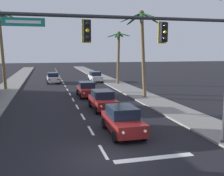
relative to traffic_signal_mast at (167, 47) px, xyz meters
The scene contains 13 objects.
ground_plane 6.09m from the traffic_signal_mast, behind, with size 220.00×220.00×0.00m, color black.
sidewalk_right 20.99m from the traffic_signal_mast, 76.63° to the left, with size 3.20×110.00×0.14m, color gray.
sidewalk_left 23.18m from the traffic_signal_mast, 118.83° to the left, with size 3.20×110.00×0.14m, color gray.
lane_markings 20.94m from the traffic_signal_mast, 97.61° to the left, with size 4.28×88.19×0.01m.
traffic_signal_mast is the anchor object (origin of this frame).
sedan_lead_at_stop_bar 5.57m from the traffic_signal_mast, 112.33° to the left, with size 1.95×4.45×1.68m.
sedan_third_in_queue 11.04m from the traffic_signal_mast, 96.10° to the left, with size 2.00×4.47×1.68m.
sedan_fifth_in_queue 17.58m from the traffic_signal_mast, 94.78° to the left, with size 1.95×4.45×1.68m.
sedan_oncoming_far 31.70m from the traffic_signal_mast, 98.62° to the left, with size 2.05×4.49×1.68m.
sedan_parked_nearest_kerb 31.69m from the traffic_signal_mast, 85.91° to the left, with size 1.98×4.47×1.68m.
palm_left_third 27.21m from the traffic_signal_mast, 114.40° to the left, with size 4.90×4.95×10.25m.
palm_right_second 15.27m from the traffic_signal_mast, 73.96° to the left, with size 4.50×4.32×9.25m.
palm_right_third 27.43m from the traffic_signal_mast, 79.45° to the left, with size 3.69×3.54×8.02m.
Camera 1 is at (-2.67, -11.67, 5.02)m, focal length 42.21 mm.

